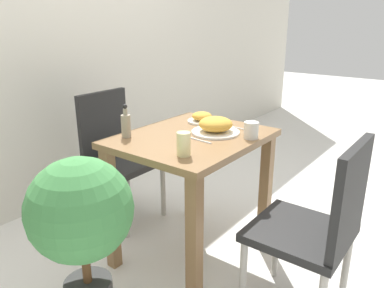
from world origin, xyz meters
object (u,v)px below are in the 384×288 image
Objects in this scene: juice_glass at (184,144)px; potted_plant_left at (82,224)px; drink_cup at (251,130)px; side_plate at (202,118)px; chair_near at (319,224)px; food_plate at (216,126)px; sauce_bottle at (126,125)px; chair_far at (116,150)px.

juice_glass is 0.13× the size of potted_plant_left.
juice_glass is at bearing 163.91° from drink_cup.
drink_cup is (-0.11, -0.40, 0.02)m from side_plate.
chair_near reaches higher than side_plate.
drink_cup is (0.03, -0.20, 0.00)m from food_plate.
sauce_bottle is at bearing -80.18° from chair_near.
potted_plant_left is at bearing 176.19° from food_plate.
food_plate is 0.24m from side_plate.
chair_far is 4.92× the size of sauce_bottle.
side_plate is at bearing -110.19° from chair_near.
juice_glass reaches higher than food_plate.
chair_far is (0.13, 1.44, 0.00)m from chair_near.
drink_cup is (0.21, 0.46, 0.30)m from chair_near.
sauce_bottle reaches higher than potted_plant_left.
potted_plant_left reaches higher than side_plate.
side_plate is 1.56× the size of juice_glass.
chair_near is 1.05× the size of potted_plant_left.
food_plate is (0.17, 0.66, 0.29)m from chair_near.
chair_near is 5.07× the size of side_plate.
potted_plant_left is at bearing 163.94° from drink_cup.
sauce_bottle reaches higher than side_plate.
chair_far is 0.63m from sauce_bottle.
chair_near is 1.06m from sauce_bottle.
chair_far is at bearing 93.13° from food_plate.
sauce_bottle is at bearing 84.84° from juice_glass.
chair_far is 0.98m from juice_glass.
food_plate is 0.39m from juice_glass.
chair_far is 7.93× the size of juice_glass.
sauce_bottle reaches higher than chair_near.
chair_far is 1.10m from potted_plant_left.
juice_glass reaches higher than side_plate.
drink_cup is at bearing -114.14° from chair_near.
food_plate is 0.90m from potted_plant_left.
potted_plant_left reaches higher than drink_cup.
chair_far is at bearing 107.31° from side_plate.
potted_plant_left is (-0.87, 0.06, -0.22)m from food_plate.
side_plate is 0.97× the size of sauce_bottle.
juice_glass is at bearing -111.60° from chair_far.
food_plate is 0.48m from sauce_bottle.
juice_glass is (-0.34, -0.86, 0.31)m from chair_far.
potted_plant_left is (-0.69, 0.72, 0.07)m from chair_near.
food_plate is 0.31× the size of potted_plant_left.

